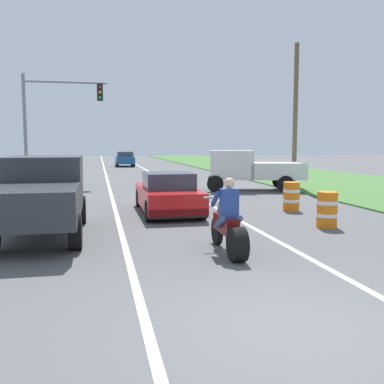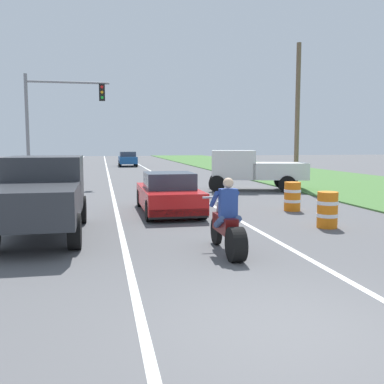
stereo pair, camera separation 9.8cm
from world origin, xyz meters
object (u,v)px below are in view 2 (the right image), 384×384
(traffic_light_mast_near, at_px, (53,112))
(distant_car_far_ahead, at_px, (128,159))
(sports_car_red, at_px, (169,194))
(construction_barrel_mid, at_px, (292,196))
(pickup_truck_right_shoulder_white, at_px, (252,168))
(construction_barrel_nearest, at_px, (327,210))
(motorcycle_with_rider, at_px, (228,227))
(pickup_truck_left_lane_dark_grey, at_px, (42,192))

(traffic_light_mast_near, xyz_separation_m, distant_car_far_ahead, (5.11, 20.72, -3.21))
(sports_car_red, distance_m, construction_barrel_mid, 4.29)
(pickup_truck_right_shoulder_white, xyz_separation_m, traffic_light_mast_near, (-9.82, 4.20, 2.88))
(construction_barrel_nearest, relative_size, distant_car_far_ahead, 0.25)
(motorcycle_with_rider, relative_size, construction_barrel_mid, 2.21)
(construction_barrel_mid, bearing_deg, construction_barrel_nearest, -96.53)
(sports_car_red, xyz_separation_m, traffic_light_mast_near, (-4.68, 10.59, 3.36))
(construction_barrel_nearest, bearing_deg, pickup_truck_right_shoulder_white, 82.94)
(traffic_light_mast_near, height_order, distant_car_far_ahead, traffic_light_mast_near)
(pickup_truck_right_shoulder_white, bearing_deg, sports_car_red, -128.78)
(motorcycle_with_rider, bearing_deg, sports_car_red, 93.74)
(construction_barrel_mid, distance_m, distant_car_far_ahead, 31.93)
(sports_car_red, relative_size, pickup_truck_right_shoulder_white, 0.84)
(distant_car_far_ahead, bearing_deg, pickup_truck_left_lane_dark_grey, -96.78)
(construction_barrel_mid, bearing_deg, traffic_light_mast_near, 129.20)
(construction_barrel_mid, bearing_deg, sports_car_red, 174.89)
(pickup_truck_left_lane_dark_grey, distance_m, construction_barrel_mid, 8.42)
(pickup_truck_right_shoulder_white, distance_m, distant_car_far_ahead, 25.36)
(motorcycle_with_rider, distance_m, distant_car_far_ahead, 37.15)
(motorcycle_with_rider, xyz_separation_m, pickup_truck_left_lane_dark_grey, (-4.05, 2.71, 0.51))
(pickup_truck_left_lane_dark_grey, bearing_deg, distant_car_far_ahead, 83.22)
(motorcycle_with_rider, xyz_separation_m, distant_car_far_ahead, (0.05, 37.15, 0.18))
(motorcycle_with_rider, distance_m, pickup_truck_right_shoulder_white, 13.13)
(pickup_truck_left_lane_dark_grey, height_order, construction_barrel_nearest, pickup_truck_left_lane_dark_grey)
(sports_car_red, relative_size, traffic_light_mast_near, 0.72)
(traffic_light_mast_near, distance_m, distant_car_far_ahead, 21.58)
(motorcycle_with_rider, relative_size, pickup_truck_right_shoulder_white, 0.43)
(motorcycle_with_rider, bearing_deg, construction_barrel_mid, 54.54)
(construction_barrel_nearest, distance_m, distant_car_far_ahead, 34.98)
(construction_barrel_nearest, bearing_deg, sports_car_red, 138.21)
(traffic_light_mast_near, distance_m, construction_barrel_mid, 14.58)
(construction_barrel_mid, xyz_separation_m, distant_car_far_ahead, (-3.84, 31.70, 0.27))
(motorcycle_with_rider, relative_size, pickup_truck_left_lane_dark_grey, 0.46)
(motorcycle_with_rider, height_order, construction_barrel_mid, motorcycle_with_rider)
(pickup_truck_right_shoulder_white, xyz_separation_m, distant_car_far_ahead, (-4.71, 24.92, -0.33))
(sports_car_red, bearing_deg, traffic_light_mast_near, 113.85)
(pickup_truck_right_shoulder_white, bearing_deg, construction_barrel_mid, -97.31)
(motorcycle_with_rider, height_order, distant_car_far_ahead, motorcycle_with_rider)
(distant_car_far_ahead, bearing_deg, construction_barrel_mid, -83.09)
(pickup_truck_right_shoulder_white, xyz_separation_m, construction_barrel_mid, (-0.87, -6.78, -0.60))
(traffic_light_mast_near, bearing_deg, motorcycle_with_rider, -72.86)
(sports_car_red, bearing_deg, motorcycle_with_rider, -86.26)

